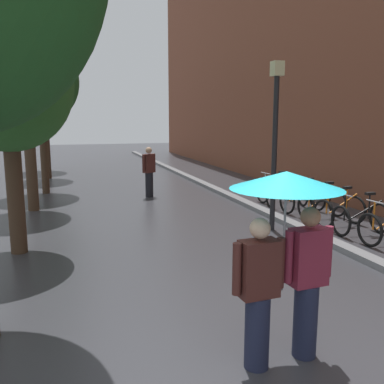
{
  "coord_description": "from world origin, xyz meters",
  "views": [
    {
      "loc": [
        -2.03,
        -3.79,
        2.58
      ],
      "look_at": [
        0.04,
        2.86,
        1.35
      ],
      "focal_mm": 39.02,
      "sensor_mm": 36.0,
      "label": 1
    }
  ],
  "objects": [
    {
      "name": "parked_bicycle_1",
      "position": [
        4.29,
        3.76,
        0.38
      ],
      "size": [
        1.1,
        0.73,
        0.96
      ],
      "color": "black",
      "rests_on": "ground"
    },
    {
      "name": "parked_bicycle_2",
      "position": [
        4.34,
        4.57,
        0.38
      ],
      "size": [
        1.17,
        0.85,
        0.96
      ],
      "color": "black",
      "rests_on": "ground"
    },
    {
      "name": "parked_bicycle_6",
      "position": [
        4.33,
        7.7,
        0.38
      ],
      "size": [
        1.16,
        0.83,
        0.96
      ],
      "color": "black",
      "rests_on": "ground"
    },
    {
      "name": "street_tree_3",
      "position": [
        -2.63,
        11.45,
        3.81
      ],
      "size": [
        2.59,
        2.59,
        5.24
      ],
      "color": "#473323",
      "rests_on": "ground"
    },
    {
      "name": "street_tree_4",
      "position": [
        -2.66,
        15.36,
        3.95
      ],
      "size": [
        2.5,
        2.5,
        5.46
      ],
      "color": "#473323",
      "rests_on": "ground"
    },
    {
      "name": "ground_plane",
      "position": [
        0.0,
        0.0,
        0.0
      ],
      "size": [
        80.0,
        80.0,
        0.0
      ],
      "primitive_type": "plane",
      "color": "#38383D"
    },
    {
      "name": "pedestrian_walking_midground",
      "position": [
        0.69,
        9.72,
        0.85
      ],
      "size": [
        0.5,
        0.41,
        1.66
      ],
      "color": "black",
      "rests_on": "ground"
    },
    {
      "name": "parked_bicycle_4",
      "position": [
        4.29,
        6.13,
        0.38
      ],
      "size": [
        1.13,
        0.79,
        0.96
      ],
      "color": "black",
      "rests_on": "ground"
    },
    {
      "name": "street_tree_5",
      "position": [
        -2.91,
        18.22,
        3.83
      ],
      "size": [
        2.57,
        2.57,
        5.43
      ],
      "color": "#473323",
      "rests_on": "ground"
    },
    {
      "name": "street_tree_1",
      "position": [
        -2.92,
        4.68,
        3.17
      ],
      "size": [
        2.37,
        2.37,
        4.45
      ],
      "color": "#473323",
      "rests_on": "ground"
    },
    {
      "name": "parked_bicycle_5",
      "position": [
        4.23,
        6.91,
        0.38
      ],
      "size": [
        1.17,
        0.84,
        0.96
      ],
      "color": "black",
      "rests_on": "ground"
    },
    {
      "name": "kerb_strip",
      "position": [
        3.2,
        10.0,
        0.06
      ],
      "size": [
        0.3,
        36.0,
        0.12
      ],
      "primitive_type": "cube",
      "color": "slate",
      "rests_on": "ground"
    },
    {
      "name": "parked_bicycle_3",
      "position": [
        4.39,
        5.37,
        0.38
      ],
      "size": [
        1.14,
        0.8,
        0.96
      ],
      "color": "black",
      "rests_on": "ground"
    },
    {
      "name": "street_tree_2",
      "position": [
        -2.88,
        8.65,
        3.78
      ],
      "size": [
        2.44,
        2.44,
        5.15
      ],
      "color": "#473323",
      "rests_on": "ground"
    },
    {
      "name": "couple_under_umbrella",
      "position": [
        0.11,
        -0.13,
        1.39
      ],
      "size": [
        1.19,
        1.15,
        2.06
      ],
      "color": "#1E233D",
      "rests_on": "ground"
    },
    {
      "name": "street_lamp_post",
      "position": [
        2.6,
        4.73,
        2.26
      ],
      "size": [
        0.24,
        0.24,
        3.82
      ],
      "color": "black",
      "rests_on": "ground"
    }
  ]
}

